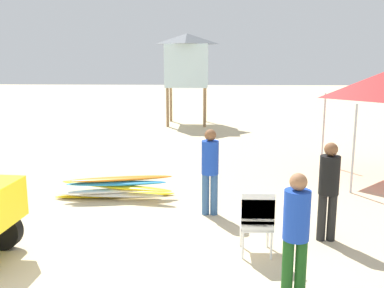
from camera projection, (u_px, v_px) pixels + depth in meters
name	position (u px, v px, depth m)	size (l,w,h in m)	color
ground	(98.00, 284.00, 5.77)	(80.00, 80.00, 0.00)	beige
stacked_plastic_chairs	(257.00, 218.00, 6.46)	(0.48, 0.48, 1.02)	white
surfboard_pile	(115.00, 188.00, 9.12)	(2.55, 0.85, 0.48)	yellow
lifeguard_near_left	(296.00, 228.00, 5.25)	(0.32, 0.32, 1.61)	#194C19
lifeguard_near_center	(210.00, 166.00, 8.10)	(0.32, 0.32, 1.64)	#33598C
lifeguard_near_right	(329.00, 185.00, 6.94)	(0.32, 0.32, 1.63)	black
lifeguard_tower	(187.00, 60.00, 18.70)	(1.98, 1.98, 3.90)	olive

